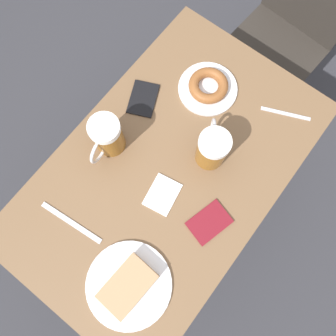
{
  "coord_description": "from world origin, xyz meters",
  "views": [
    {
      "loc": [
        0.16,
        -0.21,
        1.79
      ],
      "look_at": [
        0.0,
        0.0,
        0.79
      ],
      "focal_mm": 35.0,
      "sensor_mm": 36.0,
      "label": 1
    }
  ],
  "objects_px": {
    "knife": "(71,223)",
    "passport_near_edge": "(209,222)",
    "plate_with_cake": "(128,285)",
    "beer_mug_left": "(212,148)",
    "plate_with_donut": "(208,87)",
    "fork": "(285,114)",
    "beer_mug_center": "(107,136)",
    "passport_far_edge": "(143,99)",
    "chair": "(291,27)",
    "napkin_folded": "(162,194)"
  },
  "relations": [
    {
      "from": "plate_with_cake",
      "to": "beer_mug_left",
      "type": "xyz_separation_m",
      "value": [
        -0.05,
        0.47,
        0.06
      ]
    },
    {
      "from": "plate_with_cake",
      "to": "fork",
      "type": "distance_m",
      "value": 0.75
    },
    {
      "from": "beer_mug_center",
      "to": "knife",
      "type": "bearing_deg",
      "value": -75.82
    },
    {
      "from": "beer_mug_left",
      "to": "plate_with_donut",
      "type": "bearing_deg",
      "value": 127.25
    },
    {
      "from": "passport_near_edge",
      "to": "passport_far_edge",
      "type": "relative_size",
      "value": 0.96
    },
    {
      "from": "plate_with_cake",
      "to": "beer_mug_left",
      "type": "distance_m",
      "value": 0.47
    },
    {
      "from": "plate_with_donut",
      "to": "knife",
      "type": "xyz_separation_m",
      "value": [
        -0.07,
        -0.63,
        -0.02
      ]
    },
    {
      "from": "beer_mug_center",
      "to": "fork",
      "type": "xyz_separation_m",
      "value": [
        0.4,
        0.44,
        -0.07
      ]
    },
    {
      "from": "chair",
      "to": "passport_far_edge",
      "type": "bearing_deg",
      "value": -101.69
    },
    {
      "from": "plate_with_donut",
      "to": "beer_mug_center",
      "type": "height_order",
      "value": "beer_mug_center"
    },
    {
      "from": "plate_with_donut",
      "to": "napkin_folded",
      "type": "bearing_deg",
      "value": -75.06
    },
    {
      "from": "napkin_folded",
      "to": "knife",
      "type": "relative_size",
      "value": 0.57
    },
    {
      "from": "plate_with_donut",
      "to": "passport_near_edge",
      "type": "distance_m",
      "value": 0.46
    },
    {
      "from": "knife",
      "to": "beer_mug_center",
      "type": "bearing_deg",
      "value": 104.18
    },
    {
      "from": "beer_mug_center",
      "to": "passport_near_edge",
      "type": "relative_size",
      "value": 1.03
    },
    {
      "from": "plate_with_donut",
      "to": "beer_mug_center",
      "type": "distance_m",
      "value": 0.38
    },
    {
      "from": "beer_mug_center",
      "to": "napkin_folded",
      "type": "distance_m",
      "value": 0.25
    },
    {
      "from": "fork",
      "to": "passport_far_edge",
      "type": "relative_size",
      "value": 1.06
    },
    {
      "from": "beer_mug_left",
      "to": "knife",
      "type": "height_order",
      "value": "beer_mug_left"
    },
    {
      "from": "fork",
      "to": "passport_far_edge",
      "type": "bearing_deg",
      "value": -148.79
    },
    {
      "from": "plate_with_cake",
      "to": "passport_near_edge",
      "type": "distance_m",
      "value": 0.3
    },
    {
      "from": "beer_mug_center",
      "to": "knife",
      "type": "height_order",
      "value": "beer_mug_center"
    },
    {
      "from": "napkin_folded",
      "to": "passport_far_edge",
      "type": "distance_m",
      "value": 0.34
    },
    {
      "from": "napkin_folded",
      "to": "knife",
      "type": "bearing_deg",
      "value": -124.97
    },
    {
      "from": "chair",
      "to": "knife",
      "type": "xyz_separation_m",
      "value": [
        -0.13,
        -1.22,
        0.23
      ]
    },
    {
      "from": "beer_mug_left",
      "to": "chair",
      "type": "bearing_deg",
      "value": 96.03
    },
    {
      "from": "beer_mug_center",
      "to": "passport_far_edge",
      "type": "height_order",
      "value": "beer_mug_center"
    },
    {
      "from": "chair",
      "to": "beer_mug_center",
      "type": "height_order",
      "value": "beer_mug_center"
    },
    {
      "from": "napkin_folded",
      "to": "passport_far_edge",
      "type": "bearing_deg",
      "value": 139.16
    },
    {
      "from": "chair",
      "to": "beer_mug_center",
      "type": "relative_size",
      "value": 5.98
    },
    {
      "from": "knife",
      "to": "passport_far_edge",
      "type": "distance_m",
      "value": 0.47
    },
    {
      "from": "beer_mug_left",
      "to": "passport_near_edge",
      "type": "distance_m",
      "value": 0.23
    },
    {
      "from": "chair",
      "to": "passport_near_edge",
      "type": "xyz_separation_m",
      "value": [
        0.21,
        -0.96,
        0.23
      ]
    },
    {
      "from": "fork",
      "to": "plate_with_donut",
      "type": "bearing_deg",
      "value": -161.67
    },
    {
      "from": "plate_with_donut",
      "to": "passport_near_edge",
      "type": "relative_size",
      "value": 1.41
    },
    {
      "from": "chair",
      "to": "beer_mug_left",
      "type": "bearing_deg",
      "value": -79.89
    },
    {
      "from": "plate_with_donut",
      "to": "knife",
      "type": "distance_m",
      "value": 0.63
    },
    {
      "from": "knife",
      "to": "passport_near_edge",
      "type": "xyz_separation_m",
      "value": [
        0.34,
        0.26,
        0.0
      ]
    },
    {
      "from": "passport_far_edge",
      "to": "fork",
      "type": "bearing_deg",
      "value": 31.21
    },
    {
      "from": "plate_with_cake",
      "to": "knife",
      "type": "distance_m",
      "value": 0.26
    },
    {
      "from": "knife",
      "to": "passport_near_edge",
      "type": "height_order",
      "value": "passport_near_edge"
    },
    {
      "from": "chair",
      "to": "passport_far_edge",
      "type": "distance_m",
      "value": 0.82
    },
    {
      "from": "plate_with_donut",
      "to": "fork",
      "type": "bearing_deg",
      "value": 18.33
    },
    {
      "from": "beer_mug_left",
      "to": "knife",
      "type": "relative_size",
      "value": 0.67
    },
    {
      "from": "knife",
      "to": "chair",
      "type": "bearing_deg",
      "value": 84.04
    },
    {
      "from": "plate_with_cake",
      "to": "plate_with_donut",
      "type": "xyz_separation_m",
      "value": [
        -0.19,
        0.66,
        -0.0
      ]
    },
    {
      "from": "passport_near_edge",
      "to": "fork",
      "type": "bearing_deg",
      "value": 91.15
    },
    {
      "from": "knife",
      "to": "passport_far_edge",
      "type": "height_order",
      "value": "passport_far_edge"
    },
    {
      "from": "knife",
      "to": "passport_far_edge",
      "type": "relative_size",
      "value": 1.47
    },
    {
      "from": "fork",
      "to": "passport_near_edge",
      "type": "bearing_deg",
      "value": -88.85
    }
  ]
}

